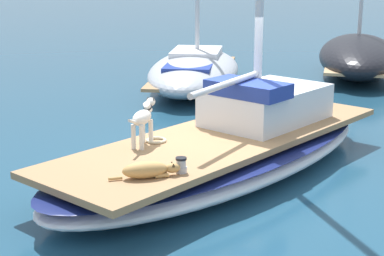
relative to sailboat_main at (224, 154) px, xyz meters
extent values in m
plane|color=navy|center=(0.00, 0.00, -0.34)|extent=(120.00, 120.00, 0.00)
ellipsoid|color=white|center=(0.00, 0.00, -0.06)|extent=(3.72, 7.53, 0.56)
ellipsoid|color=navy|center=(0.00, 0.00, 0.12)|extent=(3.74, 7.56, 0.08)
cube|color=#A37A51|center=(0.00, 0.00, 0.27)|extent=(3.18, 6.88, 0.10)
cylinder|color=silver|center=(0.16, -0.21, 1.22)|extent=(0.10, 2.20, 0.10)
cube|color=silver|center=(0.21, 1.18, 0.62)|extent=(1.76, 2.41, 0.60)
cube|color=navy|center=(0.21, 0.41, 1.04)|extent=(1.43, 0.92, 0.24)
ellipsoid|color=silver|center=(-0.77, -1.18, 0.77)|extent=(0.33, 0.56, 0.22)
cylinder|color=silver|center=(-0.88, -1.02, 0.51)|extent=(0.07, 0.07, 0.38)
cylinder|color=silver|center=(-0.75, -0.99, 0.51)|extent=(0.07, 0.07, 0.38)
cylinder|color=silver|center=(-0.80, -1.37, 0.51)|extent=(0.07, 0.07, 0.38)
cylinder|color=silver|center=(-0.67, -1.34, 0.51)|extent=(0.07, 0.07, 0.38)
cylinder|color=silver|center=(-0.83, -0.95, 0.88)|extent=(0.15, 0.21, 0.19)
ellipsoid|color=silver|center=(-0.85, -0.84, 0.94)|extent=(0.17, 0.24, 0.13)
cone|color=#504E4A|center=(-0.90, -0.85, 1.00)|extent=(0.05, 0.05, 0.06)
cone|color=#504E4A|center=(-0.81, -0.83, 1.00)|extent=(0.05, 0.05, 0.06)
torus|color=black|center=(-0.83, -0.95, 0.88)|extent=(0.16, 0.14, 0.10)
cylinder|color=silver|center=(-0.70, -1.53, 0.80)|extent=(0.09, 0.23, 0.12)
ellipsoid|color=tan|center=(0.10, -2.34, 0.43)|extent=(0.60, 0.62, 0.22)
ellipsoid|color=tan|center=(0.35, -2.07, 0.42)|extent=(0.23, 0.23, 0.13)
cone|color=#45331C|center=(0.32, -2.04, 0.48)|extent=(0.05, 0.05, 0.05)
cone|color=#45331C|center=(0.38, -2.10, 0.48)|extent=(0.05, 0.05, 0.05)
cylinder|color=tan|center=(0.20, -2.14, 0.35)|extent=(0.16, 0.17, 0.06)
cylinder|color=tan|center=(0.28, -2.23, 0.35)|extent=(0.16, 0.17, 0.06)
cylinder|color=tan|center=(-0.17, -2.62, 0.35)|extent=(0.15, 0.16, 0.04)
cylinder|color=#B7B7BC|center=(0.39, -1.92, 0.36)|extent=(0.16, 0.16, 0.08)
cylinder|color=#B7B7BC|center=(0.39, -1.92, 0.45)|extent=(0.13, 0.13, 0.10)
cylinder|color=black|center=(0.39, -1.92, 0.52)|extent=(0.15, 0.15, 0.03)
torus|color=beige|center=(-0.73, -0.88, 0.35)|extent=(0.32, 0.32, 0.04)
ellipsoid|color=#B2B7C1|center=(-4.09, 5.91, 0.14)|extent=(4.62, 6.45, 0.94)
cube|color=#A37A51|center=(-4.09, 5.91, 0.11)|extent=(3.94, 5.71, 0.08)
cube|color=silver|center=(-4.28, 6.32, 0.41)|extent=(1.93, 2.18, 0.52)
cube|color=navy|center=(-3.67, 4.95, 0.33)|extent=(1.82, 2.13, 0.36)
ellipsoid|color=black|center=(-0.86, 10.31, 0.26)|extent=(4.09, 6.61, 1.18)
cube|color=tan|center=(-0.86, 10.31, 0.11)|extent=(3.46, 5.88, 0.08)
cube|color=silver|center=(-1.00, 10.76, 0.41)|extent=(1.79, 2.16, 0.52)
cube|color=navy|center=(-0.54, 9.28, 0.33)|extent=(1.67, 2.12, 0.36)
camera|label=1|loc=(4.54, -8.51, 3.04)|focal=57.76mm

